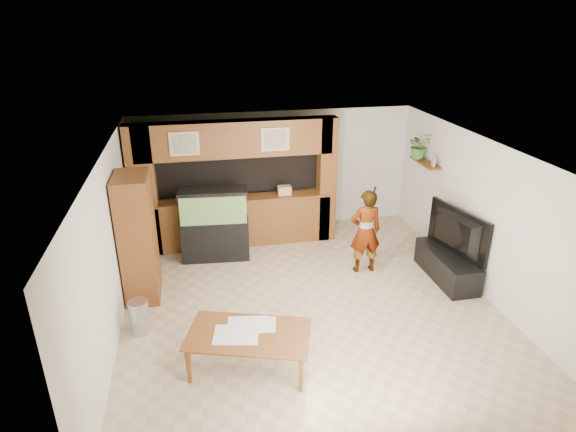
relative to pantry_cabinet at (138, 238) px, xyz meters
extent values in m
plane|color=tan|center=(2.70, -0.84, -1.08)|extent=(6.50, 6.50, 0.00)
plane|color=white|center=(2.70, -0.84, 1.52)|extent=(6.50, 6.50, 0.00)
plane|color=beige|center=(2.70, 2.41, 0.22)|extent=(6.00, 0.00, 6.00)
plane|color=beige|center=(-0.30, -0.84, 0.22)|extent=(0.00, 6.50, 6.50)
plane|color=beige|center=(5.70, -0.84, 0.22)|extent=(0.00, 6.50, 6.50)
cube|color=brown|center=(1.80, 1.61, -0.58)|extent=(3.80, 0.35, 1.00)
cube|color=brown|center=(1.80, 1.61, -0.06)|extent=(3.80, 0.43, 0.04)
cube|color=brown|center=(1.80, 1.61, 1.17)|extent=(3.80, 0.35, 0.70)
cube|color=brown|center=(0.00, 1.61, 0.22)|extent=(0.50, 0.35, 2.60)
cube|color=brown|center=(3.65, 1.61, 0.22)|extent=(0.35, 0.35, 2.60)
cube|color=black|center=(1.80, 2.16, 0.37)|extent=(4.20, 0.45, 0.85)
cube|color=tan|center=(0.85, 1.42, 1.17)|extent=(0.55, 0.03, 0.45)
cube|color=tan|center=(0.85, 1.40, 1.17)|extent=(0.43, 0.01, 0.35)
cube|color=tan|center=(2.55, 1.42, 1.17)|extent=(0.55, 0.03, 0.45)
cube|color=tan|center=(2.55, 1.40, 1.17)|extent=(0.43, 0.01, 0.35)
cylinder|color=black|center=(-0.27, 0.16, 0.82)|extent=(0.04, 0.25, 0.25)
cylinder|color=white|center=(-0.24, 0.16, 0.82)|extent=(0.01, 0.21, 0.21)
cube|color=brown|center=(5.55, 1.11, 0.62)|extent=(0.25, 0.90, 0.04)
cube|color=brown|center=(0.00, 0.00, 0.00)|extent=(0.54, 0.88, 2.15)
cylinder|color=#B2B2B7|center=(0.02, -1.07, -0.81)|extent=(0.29, 0.29, 0.53)
cube|color=black|center=(1.30, 1.11, -0.67)|extent=(1.29, 0.48, 0.81)
cube|color=#2F754A|center=(1.30, 1.11, 0.01)|extent=(1.24, 0.45, 0.56)
cube|color=black|center=(1.30, 1.11, 0.32)|extent=(1.29, 0.48, 0.06)
cube|color=black|center=(5.35, -0.51, -0.83)|extent=(0.55, 1.49, 0.50)
imported|color=black|center=(5.35, -0.51, -0.17)|extent=(0.49, 1.44, 0.83)
cube|color=tan|center=(5.55, 0.79, 0.74)|extent=(0.05, 0.15, 0.19)
imported|color=#386C2B|center=(5.52, 1.38, 0.91)|extent=(0.53, 0.47, 0.53)
imported|color=#8F764E|center=(3.97, 0.06, -0.27)|extent=(0.59, 0.39, 1.60)
cylinder|color=black|center=(4.02, -0.10, 0.58)|extent=(0.04, 0.10, 0.16)
imported|color=brown|center=(1.53, -2.24, -0.79)|extent=(1.81, 1.34, 0.57)
cube|color=silver|center=(1.54, -2.02, -0.50)|extent=(0.59, 0.47, 0.01)
cube|color=silver|center=(1.37, -2.21, -0.50)|extent=(0.66, 0.54, 0.01)
cube|color=silver|center=(1.68, -2.04, -0.50)|extent=(0.56, 0.46, 0.01)
cube|color=tan|center=(2.77, 1.61, 0.05)|extent=(0.27, 0.19, 0.18)
camera|label=1|loc=(1.01, -7.46, 3.41)|focal=30.00mm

